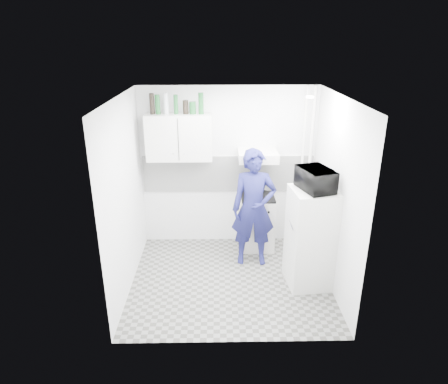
{
  "coord_description": "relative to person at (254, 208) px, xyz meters",
  "views": [
    {
      "loc": [
        -0.18,
        -4.89,
        3.29
      ],
      "look_at": [
        -0.08,
        0.3,
        1.25
      ],
      "focal_mm": 32.0,
      "sensor_mm": 36.0,
      "label": 1
    }
  ],
  "objects": [
    {
      "name": "stove",
      "position": [
        0.1,
        0.48,
        -0.46
      ],
      "size": [
        0.55,
        0.55,
        0.88
      ],
      "primitive_type": "cube",
      "color": "white",
      "rests_on": "floor"
    },
    {
      "name": "bottle_a",
      "position": [
        -1.5,
        0.56,
        1.45
      ],
      "size": [
        0.07,
        0.07,
        0.31
      ],
      "primitive_type": "cylinder",
      "color": "black",
      "rests_on": "upper_cabinet"
    },
    {
      "name": "wall_back",
      "position": [
        -0.36,
        0.73,
        0.4
      ],
      "size": [
        2.8,
        0.0,
        2.8
      ],
      "primitive_type": "plane",
      "rotation": [
        1.57,
        0.0,
        0.0
      ],
      "color": "white",
      "rests_on": "floor"
    },
    {
      "name": "bottle_c",
      "position": [
        -1.29,
        0.56,
        1.45
      ],
      "size": [
        0.07,
        0.07,
        0.31
      ],
      "primitive_type": "cylinder",
      "color": "#B2B7BC",
      "rests_on": "upper_cabinet"
    },
    {
      "name": "floor",
      "position": [
        -0.36,
        -0.52,
        -0.9
      ],
      "size": [
        2.8,
        2.8,
        0.0
      ],
      "primitive_type": "plane",
      "color": "slate",
      "rests_on": "ground"
    },
    {
      "name": "pipe_b",
      "position": [
        0.82,
        0.65,
        0.4
      ],
      "size": [
        0.04,
        0.04,
        2.6
      ],
      "primitive_type": "cylinder",
      "color": "white",
      "rests_on": "floor"
    },
    {
      "name": "bottle_d",
      "position": [
        -1.14,
        0.56,
        1.44
      ],
      "size": [
        0.06,
        0.06,
        0.29
      ],
      "primitive_type": "cylinder",
      "color": "#144C1E",
      "rests_on": "upper_cabinet"
    },
    {
      "name": "upper_cabinet",
      "position": [
        -1.11,
        0.56,
        0.95
      ],
      "size": [
        1.0,
        0.35,
        0.7
      ],
      "primitive_type": "cube",
      "color": "silver",
      "rests_on": "wall_back"
    },
    {
      "name": "stove_top",
      "position": [
        0.1,
        0.48,
        -0.01
      ],
      "size": [
        0.53,
        0.53,
        0.03
      ],
      "primitive_type": "cube",
      "color": "black",
      "rests_on": "stove"
    },
    {
      "name": "saucepan",
      "position": [
        0.03,
        0.5,
        0.06
      ],
      "size": [
        0.18,
        0.18,
        0.1
      ],
      "primitive_type": "cylinder",
      "color": "silver",
      "rests_on": "stove_top"
    },
    {
      "name": "wall_left",
      "position": [
        -1.76,
        -0.52,
        0.4
      ],
      "size": [
        0.0,
        2.6,
        2.6
      ],
      "primitive_type": "plane",
      "rotation": [
        1.57,
        0.0,
        1.57
      ],
      "color": "white",
      "rests_on": "floor"
    },
    {
      "name": "person",
      "position": [
        0.0,
        0.0,
        0.0
      ],
      "size": [
        0.66,
        0.44,
        1.8
      ],
      "primitive_type": "imported",
      "rotation": [
        0.0,
        0.0,
        -0.02
      ],
      "color": "#18194F",
      "rests_on": "floor"
    },
    {
      "name": "fridge",
      "position": [
        0.74,
        -0.59,
        -0.19
      ],
      "size": [
        0.65,
        0.65,
        1.41
      ],
      "primitive_type": "cube",
      "rotation": [
        0.0,
        0.0,
        0.11
      ],
      "color": "silver",
      "rests_on": "floor"
    },
    {
      "name": "ceiling_spot_fixture",
      "position": [
        0.64,
        -0.32,
        1.67
      ],
      "size": [
        0.1,
        0.1,
        0.02
      ],
      "primitive_type": "cylinder",
      "color": "white",
      "rests_on": "ceiling"
    },
    {
      "name": "backsplash",
      "position": [
        -0.36,
        0.72,
        0.3
      ],
      "size": [
        2.74,
        0.03,
        0.6
      ],
      "primitive_type": "cube",
      "color": "white",
      "rests_on": "wall_back"
    },
    {
      "name": "wall_right",
      "position": [
        1.04,
        -0.52,
        0.4
      ],
      "size": [
        0.0,
        2.6,
        2.6
      ],
      "primitive_type": "plane",
      "rotation": [
        1.57,
        0.0,
        -1.57
      ],
      "color": "white",
      "rests_on": "floor"
    },
    {
      "name": "microwave",
      "position": [
        0.74,
        -0.59,
        0.66
      ],
      "size": [
        0.61,
        0.5,
        0.29
      ],
      "primitive_type": "imported",
      "rotation": [
        0.0,
        0.0,
        1.89
      ],
      "color": "black",
      "rests_on": "fridge"
    },
    {
      "name": "bottle_b",
      "position": [
        -1.41,
        0.56,
        1.44
      ],
      "size": [
        0.07,
        0.07,
        0.29
      ],
      "primitive_type": "cylinder",
      "color": "#144C1E",
      "rests_on": "upper_cabinet"
    },
    {
      "name": "pipe_a",
      "position": [
        0.94,
        0.65,
        0.4
      ],
      "size": [
        0.05,
        0.05,
        2.6
      ],
      "primitive_type": "cylinder",
      "color": "white",
      "rests_on": "floor"
    },
    {
      "name": "bottle_e",
      "position": [
        -0.77,
        0.56,
        1.46
      ],
      "size": [
        0.08,
        0.08,
        0.31
      ],
      "primitive_type": "cylinder",
      "color": "#144C1E",
      "rests_on": "upper_cabinet"
    },
    {
      "name": "canister_b",
      "position": [
        -0.9,
        0.56,
        1.39
      ],
      "size": [
        0.1,
        0.1,
        0.18
      ],
      "primitive_type": "cylinder",
      "color": "#144C1E",
      "rests_on": "upper_cabinet"
    },
    {
      "name": "canister_a",
      "position": [
        -1.0,
        0.56,
        1.4
      ],
      "size": [
        0.08,
        0.08,
        0.2
      ],
      "primitive_type": "cylinder",
      "color": "black",
      "rests_on": "upper_cabinet"
    },
    {
      "name": "ceiling",
      "position": [
        -0.36,
        -0.52,
        1.7
      ],
      "size": [
        2.8,
        2.8,
        0.0
      ],
      "primitive_type": "plane",
      "color": "white",
      "rests_on": "wall_back"
    },
    {
      "name": "range_hood",
      "position": [
        0.09,
        0.48,
        0.67
      ],
      "size": [
        0.6,
        0.5,
        0.14
      ],
      "primitive_type": "cube",
      "color": "white",
      "rests_on": "wall_back"
    }
  ]
}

